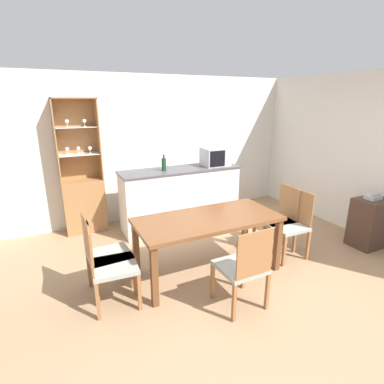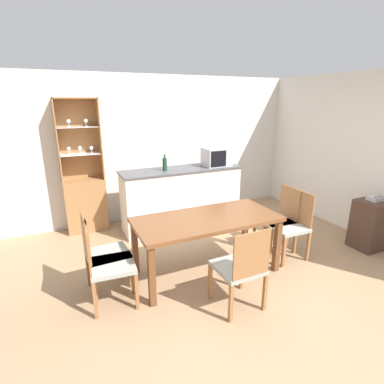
{
  "view_description": "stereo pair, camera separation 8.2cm",
  "coord_description": "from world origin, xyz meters",
  "px_view_note": "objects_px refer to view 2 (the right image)",
  "views": [
    {
      "loc": [
        -1.89,
        -2.56,
        2.12
      ],
      "look_at": [
        -0.09,
        1.17,
        0.84
      ],
      "focal_mm": 28.0,
      "sensor_mm": 36.0,
      "label": 1
    },
    {
      "loc": [
        -1.82,
        -2.6,
        2.12
      ],
      "look_at": [
        -0.09,
        1.17,
        0.84
      ],
      "focal_mm": 28.0,
      "sensor_mm": 36.0,
      "label": 2
    }
  ],
  "objects_px": {
    "dining_table": "(207,224)",
    "side_cabinet": "(372,224)",
    "display_cabinet": "(85,194)",
    "wine_bottle": "(165,164)",
    "dining_chair_side_right_near": "(290,225)",
    "dining_chair_side_left_far": "(104,254)",
    "dining_chair_head_near": "(241,267)",
    "telephone": "(375,198)",
    "dining_chair_side_right_far": "(278,219)",
    "dining_chair_side_left_near": "(107,264)",
    "microwave": "(217,157)"
  },
  "relations": [
    {
      "from": "display_cabinet",
      "to": "wine_bottle",
      "type": "bearing_deg",
      "value": -24.05
    },
    {
      "from": "dining_table",
      "to": "display_cabinet",
      "type": "bearing_deg",
      "value": 121.17
    },
    {
      "from": "dining_chair_side_left_near",
      "to": "dining_table",
      "type": "bearing_deg",
      "value": 99.86
    },
    {
      "from": "display_cabinet",
      "to": "dining_table",
      "type": "distance_m",
      "value": 2.37
    },
    {
      "from": "dining_chair_side_right_far",
      "to": "dining_chair_side_left_near",
      "type": "bearing_deg",
      "value": 99.81
    },
    {
      "from": "dining_chair_side_right_near",
      "to": "telephone",
      "type": "xyz_separation_m",
      "value": [
        1.28,
        -0.28,
        0.3
      ]
    },
    {
      "from": "display_cabinet",
      "to": "dining_chair_side_right_near",
      "type": "xyz_separation_m",
      "value": [
        2.46,
        -2.15,
        -0.16
      ]
    },
    {
      "from": "display_cabinet",
      "to": "wine_bottle",
      "type": "height_order",
      "value": "display_cabinet"
    },
    {
      "from": "dining_chair_side_right_near",
      "to": "side_cabinet",
      "type": "relative_size",
      "value": 1.27
    },
    {
      "from": "dining_chair_side_left_near",
      "to": "dining_chair_side_right_far",
      "type": "height_order",
      "value": "same"
    },
    {
      "from": "dining_chair_side_right_far",
      "to": "wine_bottle",
      "type": "height_order",
      "value": "wine_bottle"
    },
    {
      "from": "side_cabinet",
      "to": "dining_table",
      "type": "bearing_deg",
      "value": 170.62
    },
    {
      "from": "dining_chair_side_right_near",
      "to": "wine_bottle",
      "type": "height_order",
      "value": "wine_bottle"
    },
    {
      "from": "dining_chair_side_left_far",
      "to": "dining_chair_side_right_near",
      "type": "bearing_deg",
      "value": 80.98
    },
    {
      "from": "dining_chair_side_left_near",
      "to": "microwave",
      "type": "bearing_deg",
      "value": 130.4
    },
    {
      "from": "dining_table",
      "to": "dining_chair_side_right_near",
      "type": "xyz_separation_m",
      "value": [
        1.24,
        -0.12,
        -0.19
      ]
    },
    {
      "from": "dining_table",
      "to": "dining_chair_side_right_far",
      "type": "relative_size",
      "value": 1.89
    },
    {
      "from": "dining_chair_side_left_near",
      "to": "wine_bottle",
      "type": "bearing_deg",
      "value": 146.75
    },
    {
      "from": "dining_chair_side_right_far",
      "to": "dining_chair_side_left_far",
      "type": "height_order",
      "value": "same"
    },
    {
      "from": "dining_table",
      "to": "side_cabinet",
      "type": "bearing_deg",
      "value": -9.38
    },
    {
      "from": "dining_chair_side_left_near",
      "to": "telephone",
      "type": "bearing_deg",
      "value": 89.92
    },
    {
      "from": "dining_chair_side_right_near",
      "to": "dining_chair_side_left_far",
      "type": "distance_m",
      "value": 2.48
    },
    {
      "from": "dining_chair_head_near",
      "to": "wine_bottle",
      "type": "height_order",
      "value": "wine_bottle"
    },
    {
      "from": "dining_chair_head_near",
      "to": "side_cabinet",
      "type": "relative_size",
      "value": 1.27
    },
    {
      "from": "dining_chair_side_right_far",
      "to": "dining_chair_side_left_far",
      "type": "bearing_deg",
      "value": 94.27
    },
    {
      "from": "dining_chair_side_left_near",
      "to": "dining_chair_side_right_near",
      "type": "bearing_deg",
      "value": 94.22
    },
    {
      "from": "wine_bottle",
      "to": "microwave",
      "type": "bearing_deg",
      "value": -0.66
    },
    {
      "from": "display_cabinet",
      "to": "dining_chair_side_left_near",
      "type": "height_order",
      "value": "display_cabinet"
    },
    {
      "from": "dining_chair_head_near",
      "to": "telephone",
      "type": "distance_m",
      "value": 2.56
    },
    {
      "from": "display_cabinet",
      "to": "dining_chair_head_near",
      "type": "height_order",
      "value": "display_cabinet"
    },
    {
      "from": "dining_table",
      "to": "dining_chair_side_left_far",
      "type": "xyz_separation_m",
      "value": [
        -1.24,
        0.12,
        -0.19
      ]
    },
    {
      "from": "display_cabinet",
      "to": "dining_chair_side_right_near",
      "type": "bearing_deg",
      "value": -41.13
    },
    {
      "from": "dining_chair_side_left_far",
      "to": "dining_table",
      "type": "bearing_deg",
      "value": 81.07
    },
    {
      "from": "dining_chair_side_left_far",
      "to": "dining_chair_side_right_far",
      "type": "bearing_deg",
      "value": 86.62
    },
    {
      "from": "dining_chair_side_right_near",
      "to": "dining_chair_side_right_far",
      "type": "height_order",
      "value": "same"
    },
    {
      "from": "dining_chair_side_left_near",
      "to": "dining_chair_head_near",
      "type": "bearing_deg",
      "value": 66.93
    },
    {
      "from": "wine_bottle",
      "to": "side_cabinet",
      "type": "height_order",
      "value": "wine_bottle"
    },
    {
      "from": "wine_bottle",
      "to": "telephone",
      "type": "relative_size",
      "value": 1.3
    },
    {
      "from": "dining_chair_side_right_near",
      "to": "dining_chair_side_right_far",
      "type": "xyz_separation_m",
      "value": [
        -0.0,
        0.24,
        0.0
      ]
    },
    {
      "from": "display_cabinet",
      "to": "dining_chair_side_left_far",
      "type": "height_order",
      "value": "display_cabinet"
    },
    {
      "from": "dining_chair_side_left_far",
      "to": "microwave",
      "type": "bearing_deg",
      "value": 118.36
    },
    {
      "from": "dining_table",
      "to": "dining_chair_head_near",
      "type": "bearing_deg",
      "value": -89.93
    },
    {
      "from": "dining_chair_side_right_far",
      "to": "side_cabinet",
      "type": "xyz_separation_m",
      "value": [
        1.29,
        -0.54,
        -0.1
      ]
    },
    {
      "from": "telephone",
      "to": "dining_chair_side_left_near",
      "type": "bearing_deg",
      "value": 175.58
    },
    {
      "from": "dining_chair_head_near",
      "to": "microwave",
      "type": "relative_size",
      "value": 2.07
    },
    {
      "from": "dining_chair_side_right_far",
      "to": "dining_table",
      "type": "bearing_deg",
      "value": 99.81
    },
    {
      "from": "dining_table",
      "to": "dining_chair_head_near",
      "type": "xyz_separation_m",
      "value": [
        0.0,
        -0.76,
        -0.19
      ]
    },
    {
      "from": "display_cabinet",
      "to": "telephone",
      "type": "xyz_separation_m",
      "value": [
        3.74,
        -2.43,
        0.14
      ]
    },
    {
      "from": "dining_chair_head_near",
      "to": "dining_chair_side_right_far",
      "type": "bearing_deg",
      "value": 34.42
    },
    {
      "from": "dining_table",
      "to": "dining_chair_side_left_far",
      "type": "height_order",
      "value": "dining_chair_side_left_far"
    }
  ]
}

